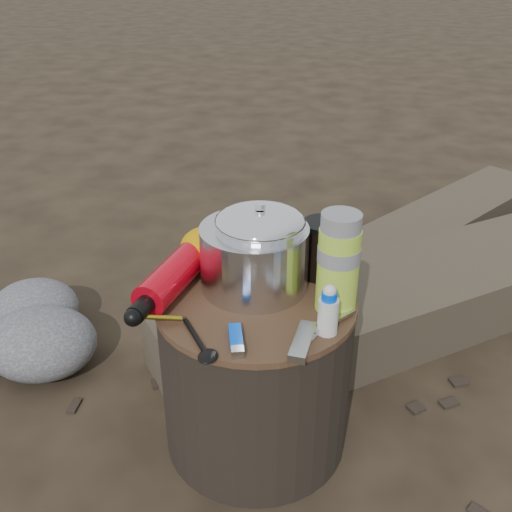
% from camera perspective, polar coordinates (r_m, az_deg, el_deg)
% --- Properties ---
extents(ground, '(60.00, 60.00, 0.00)m').
position_cam_1_polar(ground, '(1.47, 0.00, -16.66)').
color(ground, '#2D2319').
rests_on(ground, ground).
extents(stump, '(0.41, 0.41, 0.38)m').
position_cam_1_polar(stump, '(1.34, 0.00, -10.97)').
color(stump, black).
rests_on(stump, ground).
extents(log_main, '(1.84, 1.53, 0.17)m').
position_cam_1_polar(log_main, '(2.00, 20.40, -1.97)').
color(log_main, '#3E3529').
rests_on(log_main, ground).
extents(log_small, '(0.99, 1.22, 0.11)m').
position_cam_1_polar(log_small, '(2.33, 16.09, 2.37)').
color(log_small, '#3E3529').
rests_on(log_small, ground).
extents(foil_windscreen, '(0.22, 0.22, 0.14)m').
position_cam_1_polar(foil_windscreen, '(1.24, -0.17, -0.13)').
color(foil_windscreen, silver).
rests_on(foil_windscreen, stump).
extents(camping_pot, '(0.18, 0.18, 0.18)m').
position_cam_1_polar(camping_pot, '(1.23, 0.38, 0.77)').
color(camping_pot, silver).
rests_on(camping_pot, stump).
extents(fuel_bottle, '(0.12, 0.30, 0.07)m').
position_cam_1_polar(fuel_bottle, '(1.25, -7.80, -1.82)').
color(fuel_bottle, red).
rests_on(fuel_bottle, stump).
extents(thermos, '(0.08, 0.08, 0.20)m').
position_cam_1_polar(thermos, '(1.16, 7.83, -0.68)').
color(thermos, '#A5CC35').
rests_on(thermos, stump).
extents(travel_mug, '(0.08, 0.08, 0.13)m').
position_cam_1_polar(travel_mug, '(1.29, 6.30, 0.64)').
color(travel_mug, black).
rests_on(travel_mug, stump).
extents(stuff_sack, '(0.14, 0.11, 0.09)m').
position_cam_1_polar(stuff_sack, '(1.33, -4.35, 0.83)').
color(stuff_sack, '#C88600').
rests_on(stuff_sack, stump).
extents(food_pouch, '(0.11, 0.04, 0.13)m').
position_cam_1_polar(food_pouch, '(1.35, 0.55, 2.24)').
color(food_pouch, navy).
rests_on(food_pouch, stump).
extents(lighter, '(0.05, 0.09, 0.02)m').
position_cam_1_polar(lighter, '(1.11, -1.93, -7.70)').
color(lighter, '#004AE6').
rests_on(lighter, stump).
extents(multitool, '(0.04, 0.11, 0.02)m').
position_cam_1_polar(multitool, '(1.10, 4.47, -8.12)').
color(multitool, '#B9BABF').
rests_on(multitool, stump).
extents(pot_grabber, '(0.11, 0.15, 0.01)m').
position_cam_1_polar(pot_grabber, '(1.14, 6.17, -6.75)').
color(pot_grabber, '#B9BABF').
rests_on(pot_grabber, stump).
extents(spork, '(0.10, 0.13, 0.01)m').
position_cam_1_polar(spork, '(1.12, -5.78, -7.63)').
color(spork, black).
rests_on(spork, stump).
extents(squeeze_bottle, '(0.04, 0.04, 0.09)m').
position_cam_1_polar(squeeze_bottle, '(1.12, 6.88, -5.31)').
color(squeeze_bottle, silver).
rests_on(squeeze_bottle, stump).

